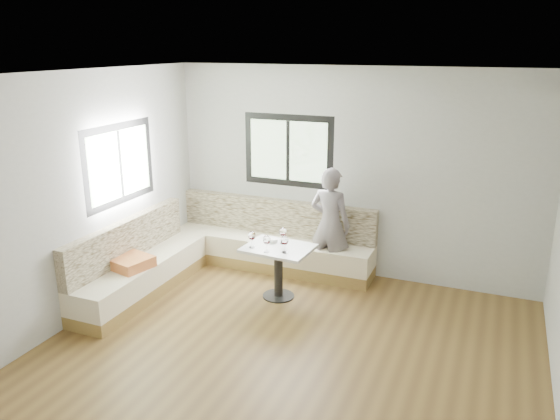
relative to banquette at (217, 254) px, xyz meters
The scene contains 9 objects.
room 2.42m from the banquette, 45.57° to the right, with size 5.01×5.01×2.81m.
banquette is the anchor object (origin of this frame).
table 1.04m from the banquette, 12.94° to the right, with size 0.86×0.69×0.67m.
person 1.58m from the banquette, 21.20° to the left, with size 0.56×0.37×1.54m, color slate.
olive_ramekin 0.95m from the banquette, ahead, with size 0.11×0.11×0.04m.
wine_glass_a 0.94m from the banquette, 27.51° to the right, with size 0.09×0.09×0.21m.
wine_glass_b 1.14m from the banquette, 24.98° to the right, with size 0.09×0.09×0.21m.
wine_glass_c 1.30m from the banquette, 18.10° to the right, with size 0.09×0.09×0.21m.
wine_glass_d 1.12m from the banquette, ahead, with size 0.09×0.09×0.21m.
Camera 1 is at (1.82, -4.39, 3.07)m, focal length 35.00 mm.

